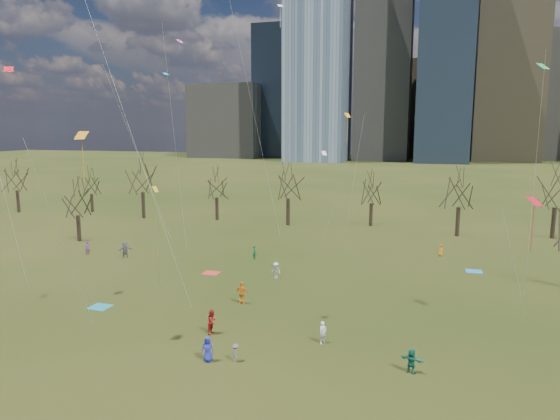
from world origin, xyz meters
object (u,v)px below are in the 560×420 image
(person_1, at_px, (323,333))
(blanket_teal, at_px, (100,307))
(person_0, at_px, (208,349))
(person_4, at_px, (242,293))
(blanket_crimson, at_px, (211,273))
(blanket_navy, at_px, (474,271))
(person_2, at_px, (212,322))

(person_1, bearing_deg, blanket_teal, 127.60)
(person_0, relative_size, person_4, 0.87)
(blanket_teal, relative_size, blanket_crimson, 1.00)
(blanket_navy, relative_size, person_2, 0.92)
(person_4, bearing_deg, blanket_teal, 28.20)
(person_1, relative_size, person_2, 0.88)
(blanket_navy, height_order, person_0, person_0)
(blanket_crimson, relative_size, person_1, 1.04)
(person_2, bearing_deg, person_4, 9.90)
(blanket_crimson, bearing_deg, blanket_navy, 17.77)
(person_2, relative_size, person_4, 0.94)
(person_4, bearing_deg, blanket_crimson, -42.79)
(blanket_teal, distance_m, person_4, 11.56)
(blanket_teal, xyz_separation_m, blanket_crimson, (4.70, 11.44, 0.00))
(blanket_crimson, relative_size, person_0, 0.99)
(blanket_teal, distance_m, blanket_crimson, 12.37)
(blanket_teal, xyz_separation_m, person_1, (18.78, -1.67, 0.75))
(person_1, xyz_separation_m, person_4, (-7.98, 5.69, 0.16))
(person_0, bearing_deg, blanket_crimson, 106.15)
(person_1, bearing_deg, person_2, 137.13)
(blanket_navy, distance_m, blanket_crimson, 26.64)
(blanket_crimson, xyz_separation_m, person_4, (6.10, -7.42, 0.92))
(person_1, relative_size, person_4, 0.83)
(blanket_teal, relative_size, blanket_navy, 1.00)
(blanket_crimson, distance_m, person_4, 9.65)
(blanket_teal, relative_size, person_4, 0.86)
(person_1, height_order, person_2, person_2)
(person_2, bearing_deg, blanket_navy, -32.73)
(blanket_navy, xyz_separation_m, person_2, (-19.11, -21.86, 0.86))
(person_0, bearing_deg, blanket_navy, 48.32)
(blanket_navy, relative_size, person_0, 0.99)
(person_2, bearing_deg, person_0, -151.37)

